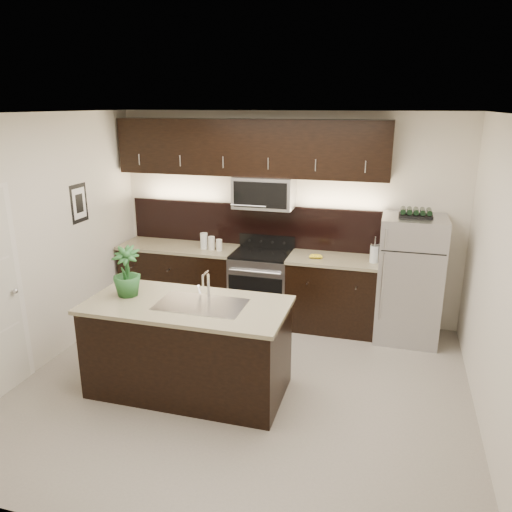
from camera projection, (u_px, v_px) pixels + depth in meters
The scene contains 12 objects.
ground at pixel (242, 387), 5.11m from camera, with size 4.50×4.50×0.00m, color gray.
room_walls at pixel (228, 226), 4.61m from camera, with size 4.52×4.02×2.71m.
counter_run at pixel (247, 285), 6.64m from camera, with size 3.51×0.65×0.94m.
upper_fixtures at pixel (251, 157), 6.28m from camera, with size 3.49×0.40×1.66m.
island at pixel (188, 347), 4.94m from camera, with size 1.96×0.96×0.94m.
sink_faucet at pixel (201, 303), 4.77m from camera, with size 0.84×0.50×0.28m.
refrigerator at pixel (410, 279), 5.97m from camera, with size 0.74×0.67×1.53m, color #B2B2B7.
wine_rack at pixel (416, 213), 5.73m from camera, with size 0.38×0.23×0.09m.
plant at pixel (127, 272), 4.93m from camera, with size 0.28×0.28×0.50m, color #225625.
canisters at pixel (210, 242), 6.55m from camera, with size 0.31×0.12×0.21m.
french_press at pixel (374, 253), 6.00m from camera, with size 0.11×0.11×0.31m.
bananas at pixel (312, 256), 6.20m from camera, with size 0.17×0.13×0.05m, color yellow.
Camera 1 is at (1.36, -4.28, 2.78)m, focal length 35.00 mm.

